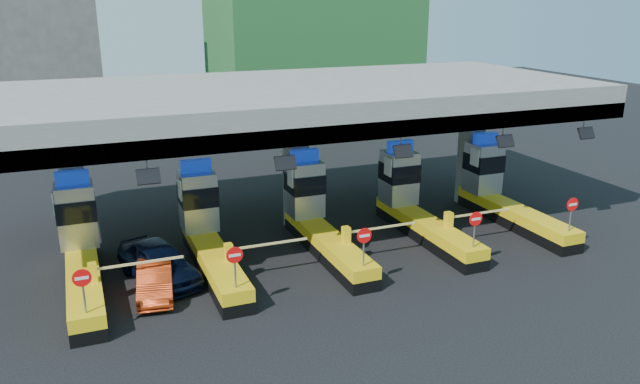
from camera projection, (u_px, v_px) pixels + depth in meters
name	position (u px, v px, depth m)	size (l,w,h in m)	color
ground	(319.00, 247.00, 28.21)	(120.00, 120.00, 0.00)	black
toll_canopy	(296.00, 103.00, 28.93)	(28.00, 12.09, 7.00)	slate
toll_lane_far_left	(80.00, 248.00, 24.49)	(4.43, 8.00, 4.16)	black
toll_lane_left	(206.00, 231.00, 26.27)	(4.43, 8.00, 4.16)	black
toll_lane_center	(317.00, 216.00, 28.04)	(4.43, 8.00, 4.16)	black
toll_lane_right	(414.00, 203.00, 29.82)	(4.43, 8.00, 4.16)	black
toll_lane_far_right	(500.00, 192.00, 31.59)	(4.43, 8.00, 4.16)	black
bg_building_concrete	(7.00, 20.00, 52.48)	(14.00, 10.00, 18.00)	#4C4C49
van	(159.00, 262.00, 24.68)	(1.88, 4.66, 1.59)	black
red_car	(155.00, 280.00, 23.54)	(1.27, 3.65, 1.20)	#BF330E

